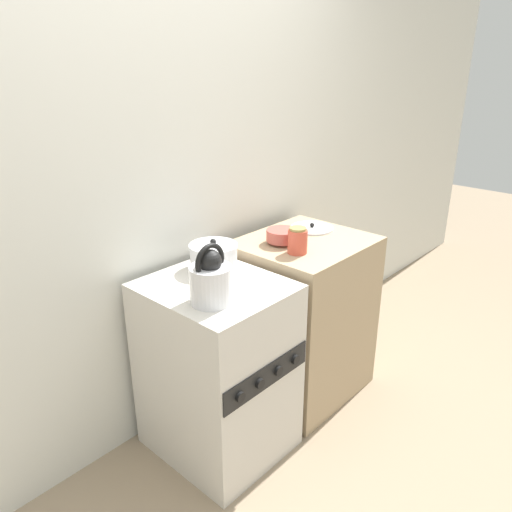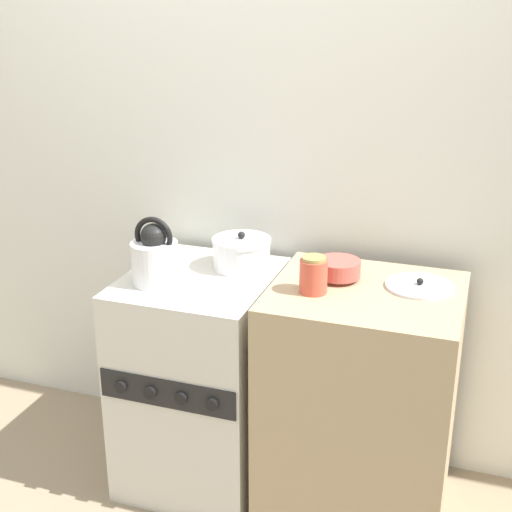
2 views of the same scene
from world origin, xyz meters
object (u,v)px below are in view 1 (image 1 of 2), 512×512
object	(u,v)px
kettle	(211,279)
enamel_bowl	(282,235)
loose_pot_lid	(312,228)
cooking_pot	(214,256)
stove	(218,368)
storage_jar	(298,241)

from	to	relation	value
kettle	enamel_bowl	bearing A→B (deg)	14.04
enamel_bowl	loose_pot_lid	xyz separation A→B (m)	(0.28, 0.02, -0.04)
kettle	enamel_bowl	distance (m)	0.65
kettle	cooking_pot	bearing A→B (deg)	45.20
loose_pot_lid	kettle	bearing A→B (deg)	-169.01
stove	cooking_pot	distance (m)	0.52
enamel_bowl	storage_jar	xyz separation A→B (m)	(-0.05, -0.14, 0.02)
enamel_bowl	stove	bearing A→B (deg)	-174.44
stove	kettle	world-z (taller)	kettle
cooking_pot	storage_jar	bearing A→B (deg)	-33.50
cooking_pot	loose_pot_lid	distance (m)	0.68
kettle	enamel_bowl	world-z (taller)	kettle
stove	enamel_bowl	world-z (taller)	enamel_bowl
kettle	storage_jar	size ratio (longest dim) A/B	1.97
stove	loose_pot_lid	world-z (taller)	loose_pot_lid
kettle	stove	bearing A→B (deg)	42.13
cooking_pot	enamel_bowl	bearing A→B (deg)	-12.13
kettle	loose_pot_lid	xyz separation A→B (m)	(0.92, 0.18, -0.06)
kettle	storage_jar	bearing A→B (deg)	1.81
cooking_pot	stove	bearing A→B (deg)	-132.06
cooking_pot	loose_pot_lid	xyz separation A→B (m)	(0.68, -0.06, -0.02)
kettle	cooking_pot	world-z (taller)	kettle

